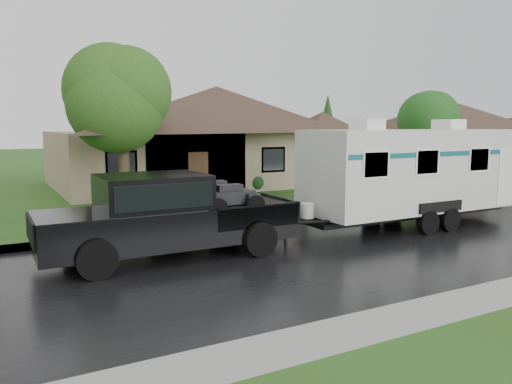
# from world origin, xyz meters

# --- Properties ---
(ground) EXTENTS (140.00, 140.00, 0.00)m
(ground) POSITION_xyz_m (0.00, 0.00, 0.00)
(ground) COLOR #2D5119
(ground) RESTS_ON ground
(road) EXTENTS (140.00, 8.00, 0.01)m
(road) POSITION_xyz_m (0.00, -2.00, 0.01)
(road) COLOR black
(road) RESTS_ON ground
(curb) EXTENTS (140.00, 0.50, 0.15)m
(curb) POSITION_xyz_m (0.00, 2.25, 0.07)
(curb) COLOR gray
(curb) RESTS_ON ground
(lawn) EXTENTS (140.00, 26.00, 0.15)m
(lawn) POSITION_xyz_m (0.00, 15.00, 0.07)
(lawn) COLOR #2D5119
(lawn) RESTS_ON ground
(house_main) EXTENTS (19.44, 10.80, 6.90)m
(house_main) POSITION_xyz_m (2.29, 13.84, 3.59)
(house_main) COLOR gray
(house_main) RESTS_ON lawn
(house_neighbor) EXTENTS (15.12, 9.72, 6.45)m
(house_neighbor) POSITION_xyz_m (22.27, 14.34, 3.32)
(house_neighbor) COLOR tan
(house_neighbor) RESTS_ON lawn
(tree_left_green) EXTENTS (3.71, 3.71, 6.13)m
(tree_left_green) POSITION_xyz_m (-5.43, 6.18, 4.40)
(tree_left_green) COLOR #382B1E
(tree_left_green) RESTS_ON lawn
(tree_right_green) EXTENTS (3.29, 3.29, 5.45)m
(tree_right_green) POSITION_xyz_m (13.06, 8.47, 3.93)
(tree_right_green) COLOR #382B1E
(tree_right_green) RESTS_ON lawn
(shrub_row) EXTENTS (13.60, 1.00, 1.00)m
(shrub_row) POSITION_xyz_m (2.00, 9.30, 0.65)
(shrub_row) COLOR #143814
(shrub_row) RESTS_ON lawn
(pickup_truck) EXTENTS (6.69, 2.54, 2.23)m
(pickup_truck) POSITION_xyz_m (-6.03, -0.47, 1.20)
(pickup_truck) COLOR black
(pickup_truck) RESTS_ON ground
(travel_trailer) EXTENTS (8.25, 2.90, 3.70)m
(travel_trailer) POSITION_xyz_m (2.79, -0.47, 1.96)
(travel_trailer) COLOR silver
(travel_trailer) RESTS_ON ground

